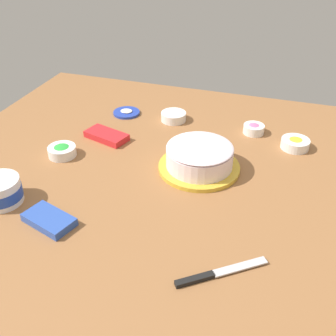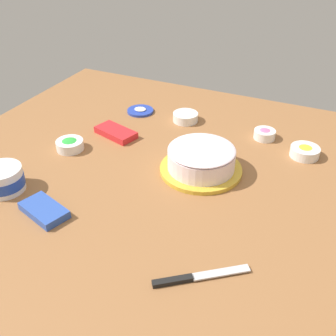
{
  "view_description": "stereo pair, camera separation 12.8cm",
  "coord_description": "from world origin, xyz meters",
  "px_view_note": "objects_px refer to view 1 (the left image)",
  "views": [
    {
      "loc": [
        0.37,
        -0.98,
        0.74
      ],
      "look_at": [
        0.04,
        0.04,
        0.04
      ],
      "focal_mm": 43.49,
      "sensor_mm": 36.0,
      "label": 1
    },
    {
      "loc": [
        0.49,
        -0.93,
        0.74
      ],
      "look_at": [
        0.04,
        0.04,
        0.04
      ],
      "focal_mm": 43.49,
      "sensor_mm": 36.0,
      "label": 2
    }
  ],
  "objects_px": {
    "sprinkle_bowl_green": "(62,151)",
    "candy_box_lower": "(49,220)",
    "spreading_knife": "(214,274)",
    "frosting_tub": "(0,191)",
    "frosting_tub_lid": "(126,112)",
    "sprinkle_bowl_blue": "(174,116)",
    "sprinkle_bowl_yellow": "(295,143)",
    "candy_box_upper": "(107,136)",
    "sprinkle_bowl_pink": "(254,129)",
    "frosted_cake": "(199,158)"
  },
  "relations": [
    {
      "from": "frosting_tub",
      "to": "sprinkle_bowl_green",
      "type": "distance_m",
      "value": 0.28
    },
    {
      "from": "candy_box_lower",
      "to": "sprinkle_bowl_green",
      "type": "bearing_deg",
      "value": 131.92
    },
    {
      "from": "candy_box_lower",
      "to": "candy_box_upper",
      "type": "relative_size",
      "value": 0.89
    },
    {
      "from": "sprinkle_bowl_yellow",
      "to": "sprinkle_bowl_green",
      "type": "bearing_deg",
      "value": -158.51
    },
    {
      "from": "spreading_knife",
      "to": "sprinkle_bowl_pink",
      "type": "distance_m",
      "value": 0.74
    },
    {
      "from": "sprinkle_bowl_green",
      "to": "candy_box_lower",
      "type": "relative_size",
      "value": 0.68
    },
    {
      "from": "spreading_knife",
      "to": "sprinkle_bowl_blue",
      "type": "height_order",
      "value": "sprinkle_bowl_blue"
    },
    {
      "from": "frosted_cake",
      "to": "candy_box_upper",
      "type": "bearing_deg",
      "value": 166.15
    },
    {
      "from": "spreading_knife",
      "to": "candy_box_lower",
      "type": "distance_m",
      "value": 0.47
    },
    {
      "from": "frosting_tub",
      "to": "candy_box_upper",
      "type": "relative_size",
      "value": 0.78
    },
    {
      "from": "spreading_knife",
      "to": "sprinkle_bowl_green",
      "type": "height_order",
      "value": "sprinkle_bowl_green"
    },
    {
      "from": "sprinkle_bowl_green",
      "to": "candy_box_upper",
      "type": "height_order",
      "value": "sprinkle_bowl_green"
    },
    {
      "from": "frosting_tub_lid",
      "to": "frosted_cake",
      "type": "bearing_deg",
      "value": -38.57
    },
    {
      "from": "spreading_knife",
      "to": "sprinkle_bowl_blue",
      "type": "xyz_separation_m",
      "value": [
        -0.33,
        0.75,
        0.01
      ]
    },
    {
      "from": "sprinkle_bowl_yellow",
      "to": "candy_box_lower",
      "type": "height_order",
      "value": "sprinkle_bowl_yellow"
    },
    {
      "from": "sprinkle_bowl_yellow",
      "to": "sprinkle_bowl_pink",
      "type": "xyz_separation_m",
      "value": [
        -0.16,
        0.07,
        -0.0
      ]
    },
    {
      "from": "frosting_tub_lid",
      "to": "sprinkle_bowl_blue",
      "type": "distance_m",
      "value": 0.2
    },
    {
      "from": "frosting_tub",
      "to": "sprinkle_bowl_yellow",
      "type": "xyz_separation_m",
      "value": [
        0.8,
        0.58,
        -0.02
      ]
    },
    {
      "from": "sprinkle_bowl_blue",
      "to": "sprinkle_bowl_yellow",
      "type": "distance_m",
      "value": 0.48
    },
    {
      "from": "sprinkle_bowl_pink",
      "to": "candy_box_lower",
      "type": "distance_m",
      "value": 0.83
    },
    {
      "from": "sprinkle_bowl_pink",
      "to": "candy_box_upper",
      "type": "distance_m",
      "value": 0.55
    },
    {
      "from": "frosting_tub",
      "to": "frosting_tub_lid",
      "type": "bearing_deg",
      "value": 79.55
    },
    {
      "from": "frosting_tub_lid",
      "to": "candy_box_upper",
      "type": "relative_size",
      "value": 0.68
    },
    {
      "from": "frosting_tub_lid",
      "to": "sprinkle_bowl_yellow",
      "type": "height_order",
      "value": "sprinkle_bowl_yellow"
    },
    {
      "from": "frosting_tub_lid",
      "to": "candy_box_upper",
      "type": "height_order",
      "value": "candy_box_upper"
    },
    {
      "from": "frosting_tub_lid",
      "to": "candy_box_lower",
      "type": "bearing_deg",
      "value": -84.83
    },
    {
      "from": "frosting_tub",
      "to": "sprinkle_bowl_blue",
      "type": "distance_m",
      "value": 0.73
    },
    {
      "from": "frosting_tub",
      "to": "candy_box_upper",
      "type": "height_order",
      "value": "frosting_tub"
    },
    {
      "from": "frosting_tub",
      "to": "sprinkle_bowl_green",
      "type": "height_order",
      "value": "frosting_tub"
    },
    {
      "from": "sprinkle_bowl_green",
      "to": "frosting_tub_lid",
      "type": "bearing_deg",
      "value": 77.4
    },
    {
      "from": "frosted_cake",
      "to": "sprinkle_bowl_yellow",
      "type": "height_order",
      "value": "frosted_cake"
    },
    {
      "from": "sprinkle_bowl_green",
      "to": "candy_box_upper",
      "type": "xyz_separation_m",
      "value": [
        0.09,
        0.16,
        -0.01
      ]
    },
    {
      "from": "frosting_tub",
      "to": "sprinkle_bowl_yellow",
      "type": "distance_m",
      "value": 0.99
    },
    {
      "from": "sprinkle_bowl_blue",
      "to": "candy_box_lower",
      "type": "bearing_deg",
      "value": -101.35
    },
    {
      "from": "sprinkle_bowl_pink",
      "to": "sprinkle_bowl_yellow",
      "type": "bearing_deg",
      "value": -23.23
    },
    {
      "from": "frosting_tub",
      "to": "sprinkle_bowl_blue",
      "type": "relative_size",
      "value": 1.25
    },
    {
      "from": "candy_box_upper",
      "to": "sprinkle_bowl_blue",
      "type": "bearing_deg",
      "value": 65.29
    },
    {
      "from": "sprinkle_bowl_blue",
      "to": "sprinkle_bowl_green",
      "type": "relative_size",
      "value": 1.04
    },
    {
      "from": "spreading_knife",
      "to": "candy_box_lower",
      "type": "relative_size",
      "value": 1.41
    },
    {
      "from": "sprinkle_bowl_green",
      "to": "candy_box_upper",
      "type": "distance_m",
      "value": 0.18
    },
    {
      "from": "frosting_tub",
      "to": "candy_box_lower",
      "type": "height_order",
      "value": "frosting_tub"
    },
    {
      "from": "sprinkle_bowl_green",
      "to": "sprinkle_bowl_yellow",
      "type": "bearing_deg",
      "value": 21.49
    },
    {
      "from": "frosting_tub_lid",
      "to": "sprinkle_bowl_yellow",
      "type": "xyz_separation_m",
      "value": [
        0.68,
        -0.07,
        0.01
      ]
    },
    {
      "from": "frosting_tub",
      "to": "spreading_knife",
      "type": "xyz_separation_m",
      "value": [
        0.65,
        -0.09,
        -0.03
      ]
    },
    {
      "from": "sprinkle_bowl_yellow",
      "to": "spreading_knife",
      "type": "bearing_deg",
      "value": -102.36
    },
    {
      "from": "spreading_knife",
      "to": "sprinkle_bowl_yellow",
      "type": "height_order",
      "value": "sprinkle_bowl_yellow"
    },
    {
      "from": "frosting_tub_lid",
      "to": "candy_box_upper",
      "type": "bearing_deg",
      "value": -87.05
    },
    {
      "from": "frosting_tub_lid",
      "to": "spreading_knife",
      "type": "height_order",
      "value": "frosting_tub_lid"
    },
    {
      "from": "sprinkle_bowl_green",
      "to": "frosting_tub",
      "type": "bearing_deg",
      "value": -97.55
    },
    {
      "from": "frosting_tub_lid",
      "to": "candy_box_lower",
      "type": "xyz_separation_m",
      "value": [
        0.06,
        -0.7,
        0.01
      ]
    }
  ]
}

